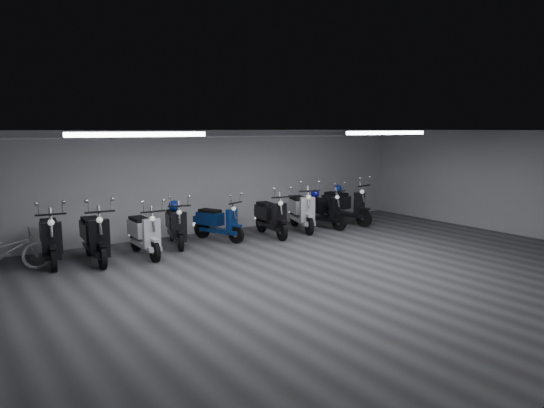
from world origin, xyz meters
TOP-DOWN VIEW (x-y plane):
  - floor at (0.00, 0.00)m, footprint 14.00×10.00m
  - ceiling at (0.00, 0.00)m, footprint 14.00×10.00m
  - back_wall at (0.00, 5.00)m, footprint 14.00×0.01m
  - right_wall at (7.00, 0.00)m, footprint 0.01×10.00m
  - fluor_strip_left at (-3.00, 1.00)m, footprint 2.40×0.18m
  - fluor_strip_right at (3.00, 1.00)m, footprint 2.40×0.18m
  - conduit at (0.00, 4.92)m, footprint 13.60×0.05m
  - scooter_0 at (-3.99, 3.81)m, footprint 0.89×2.00m
  - scooter_1 at (-3.17, 3.46)m, footprint 0.79×2.02m
  - scooter_2 at (-2.12, 3.34)m, footprint 0.63×1.84m
  - scooter_3 at (-1.12, 3.89)m, footprint 1.03×1.88m
  - scooter_4 at (0.02, 3.84)m, footprint 1.16×1.79m
  - scooter_5 at (1.43, 3.53)m, footprint 0.88×1.94m
  - scooter_6 at (2.58, 3.70)m, footprint 1.28×2.09m
  - scooter_7 at (3.31, 3.68)m, footprint 1.00×1.93m
  - scooter_8 at (4.26, 3.75)m, footprint 1.09×2.10m
  - bicycle at (-4.85, 3.64)m, footprint 1.69×0.71m
  - helmet_0 at (-1.05, 4.13)m, footprint 0.27×0.27m
  - helmet_1 at (3.25, 3.93)m, footprint 0.24×0.24m
  - helmet_2 at (4.20, 4.02)m, footprint 0.24×0.24m

SIDE VIEW (x-z plane):
  - floor at x=0.00m, z-range -0.01..0.00m
  - bicycle at x=-4.85m, z-range 0.00..1.07m
  - scooter_4 at x=0.02m, z-range 0.00..1.27m
  - scooter_3 at x=-1.12m, z-range 0.00..1.33m
  - scooter_2 at x=-2.12m, z-range 0.00..1.36m
  - scooter_7 at x=3.31m, z-range 0.00..1.37m
  - scooter_5 at x=1.43m, z-range 0.00..1.39m
  - scooter_0 at x=-3.99m, z-range 0.00..1.44m
  - scooter_1 at x=-3.17m, z-range 0.00..1.47m
  - scooter_6 at x=2.58m, z-range 0.00..1.48m
  - scooter_8 at x=4.26m, z-range 0.00..1.49m
  - helmet_0 at x=-1.05m, z-range 0.82..1.09m
  - helmet_1 at x=3.25m, z-range 0.85..1.09m
  - helmet_2 at x=4.20m, z-range 0.92..1.16m
  - back_wall at x=0.00m, z-range 0.00..2.80m
  - right_wall at x=7.00m, z-range 0.00..2.80m
  - conduit at x=0.00m, z-range 2.59..2.65m
  - fluor_strip_left at x=-3.00m, z-range 2.70..2.78m
  - fluor_strip_right at x=3.00m, z-range 2.70..2.78m
  - ceiling at x=0.00m, z-range 2.80..2.81m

